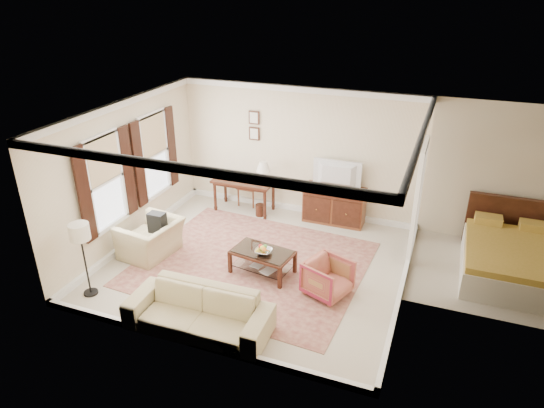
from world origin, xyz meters
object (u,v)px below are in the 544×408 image
Objects in this scene: striped_armchair at (328,276)px; club_armchair at (150,233)px; sideboard at (334,205)px; sofa at (198,306)px; writing_desk at (244,184)px; tv at (336,167)px; coffee_table at (262,256)px.

club_armchair is (-3.56, 0.05, 0.12)m from striped_armchair.
sofa is at bearing -103.63° from sideboard.
tv is at bearing 3.91° from writing_desk.
coffee_table is (-0.71, -2.49, -0.05)m from sideboard.
club_armchair is 2.55m from sofa.
writing_desk is 1.18× the size of coffee_table.
tv is (0.00, -0.02, 0.91)m from sideboard.
writing_desk is 1.97× the size of striped_armchair.
striped_armchair is at bearing -43.50° from writing_desk.
tv is at bearing 139.29° from club_armchair.
striped_armchair is 0.65× the size of club_armchair.
sofa is at bearing 155.99° from striped_armchair.
sofa reaches higher than sideboard.
striped_armchair is (1.29, -0.22, -0.00)m from coffee_table.
writing_desk reaches higher than striped_armchair.
sofa reaches higher than coffee_table.
sideboard is at bearing 33.31° from striped_armchair.
tv is 0.45× the size of sofa.
writing_desk reaches higher than coffee_table.
coffee_table is at bearing 101.78° from striped_armchair.
writing_desk is 1.28× the size of club_armchair.
striped_armchair is (2.68, -2.54, -0.30)m from writing_desk.
sideboard reaches higher than writing_desk.
sideboard is (2.10, 0.16, -0.24)m from writing_desk.
sideboard is 1.87× the size of striped_armchair.
tv is at bearing 75.13° from sofa.
sideboard is 4.00m from club_armchair.
sideboard is at bearing 139.50° from club_armchair.
striped_armchair is at bearing 97.13° from club_armchair.
tv is at bearing -90.00° from sideboard.
club_armchair reaches higher than striped_armchair.
sofa is at bearing -100.26° from coffee_table.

